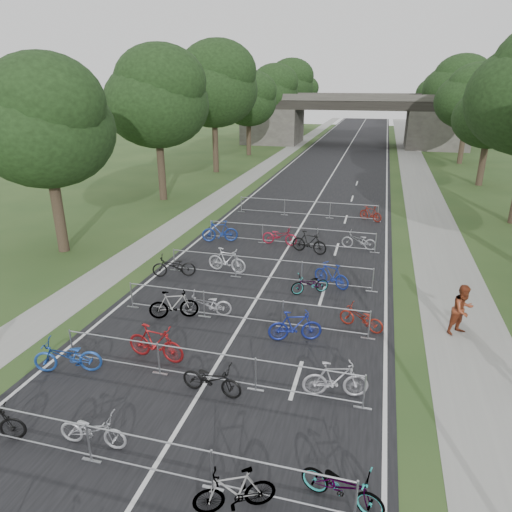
{
  "coord_description": "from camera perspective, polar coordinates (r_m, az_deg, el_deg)",
  "views": [
    {
      "loc": [
        4.44,
        -3.49,
        8.42
      ],
      "look_at": [
        -0.59,
        15.1,
        1.1
      ],
      "focal_mm": 32.0,
      "sensor_mm": 36.0,
      "label": 1
    }
  ],
  "objects": [
    {
      "name": "bike_13",
      "position": [
        17.61,
        -6.14,
        -6.08
      ],
      "size": [
        1.98,
        1.12,
        0.99
      ],
      "primitive_type": "imported",
      "rotation": [
        0.0,
        0.0,
        4.98
      ],
      "color": "#A5A5AD",
      "rests_on": "ground"
    },
    {
      "name": "bike_7",
      "position": [
        10.89,
        10.73,
        -26.39
      ],
      "size": [
        1.96,
        1.11,
        0.97
      ],
      "primitive_type": "imported",
      "rotation": [
        0.0,
        0.0,
        1.3
      ],
      "color": "#A0A2A8",
      "rests_on": "ground"
    },
    {
      "name": "sidewalk_right",
      "position": [
        54.26,
        19.06,
        10.78
      ],
      "size": [
        3.0,
        140.0,
        0.01
      ],
      "primitive_type": "cube",
      "color": "gray",
      "rests_on": "ground"
    },
    {
      "name": "bike_12",
      "position": [
        17.62,
        -10.24,
        -6.03
      ],
      "size": [
        1.93,
        1.21,
        1.12
      ],
      "primitive_type": "imported",
      "rotation": [
        0.0,
        0.0,
        1.97
      ],
      "color": "#A0A2A8",
      "rests_on": "ground"
    },
    {
      "name": "tree_right_4",
      "position": [
        67.97,
        23.79,
        18.73
      ],
      "size": [
        8.18,
        8.18,
        12.47
      ],
      "color": "#33261C",
      "rests_on": "ground"
    },
    {
      "name": "barrier_row_3",
      "position": [
        17.08,
        -1.69,
        -6.66
      ],
      "size": [
        9.7,
        0.08,
        1.1
      ],
      "color": "#A0A2A8",
      "rests_on": "ground"
    },
    {
      "name": "overpass_bridge",
      "position": [
        68.81,
        11.89,
        16.32
      ],
      "size": [
        31.0,
        8.0,
        7.05
      ],
      "color": "#423E3B",
      "rests_on": "ground"
    },
    {
      "name": "bike_20",
      "position": [
        25.75,
        -4.54,
        3.09
      ],
      "size": [
        2.1,
        1.17,
        1.22
      ],
      "primitive_type": "imported",
      "rotation": [
        0.0,
        0.0,
        5.02
      ],
      "color": "navy",
      "rests_on": "ground"
    },
    {
      "name": "tree_right_5",
      "position": [
        79.93,
        22.45,
        17.56
      ],
      "size": [
        6.16,
        6.16,
        9.39
      ],
      "color": "#33261C",
      "rests_on": "ground"
    },
    {
      "name": "tree_left_1",
      "position": [
        35.2,
        -12.25,
        18.55
      ],
      "size": [
        7.56,
        7.56,
        11.53
      ],
      "color": "#33261C",
      "rests_on": "ground"
    },
    {
      "name": "bike_6",
      "position": [
        10.61,
        -2.71,
        -27.26
      ],
      "size": [
        1.8,
        1.22,
        1.06
      ],
      "primitive_type": "imported",
      "rotation": [
        0.0,
        0.0,
        5.17
      ],
      "color": "#A0A2A8",
      "rests_on": "ground"
    },
    {
      "name": "lane_markings",
      "position": [
        54.33,
        10.48,
        11.56
      ],
      "size": [
        0.12,
        140.0,
        0.0
      ],
      "primitive_type": "cube",
      "color": "silver",
      "rests_on": "ground"
    },
    {
      "name": "bike_19",
      "position": [
        20.25,
        9.41,
        -2.37
      ],
      "size": [
        1.83,
        1.32,
        1.09
      ],
      "primitive_type": "imported",
      "rotation": [
        0.0,
        0.0,
        4.21
      ],
      "color": "navy",
      "rests_on": "ground"
    },
    {
      "name": "road",
      "position": [
        54.33,
        10.48,
        11.56
      ],
      "size": [
        11.0,
        140.0,
        0.01
      ],
      "primitive_type": "cube",
      "color": "black",
      "rests_on": "ground"
    },
    {
      "name": "bike_9",
      "position": [
        15.24,
        -12.44,
        -10.57
      ],
      "size": [
        2.08,
        0.79,
        1.22
      ],
      "primitive_type": "imported",
      "rotation": [
        0.0,
        0.0,
        1.46
      ],
      "color": "maroon",
      "rests_on": "ground"
    },
    {
      "name": "bike_23",
      "position": [
        25.14,
        12.73,
        1.88
      ],
      "size": [
        1.9,
        0.83,
        0.97
      ],
      "primitive_type": "imported",
      "rotation": [
        0.0,
        0.0,
        4.61
      ],
      "color": "#989A9F",
      "rests_on": "ground"
    },
    {
      "name": "bike_5",
      "position": [
        12.6,
        -19.73,
        -19.8
      ],
      "size": [
        1.8,
        0.73,
        0.93
      ],
      "primitive_type": "imported",
      "rotation": [
        0.0,
        0.0,
        1.63
      ],
      "color": "#AEB0B7",
      "rests_on": "ground"
    },
    {
      "name": "tree_left_3",
      "position": [
        57.66,
        -0.85,
        18.89
      ],
      "size": [
        6.72,
        6.72,
        10.25
      ],
      "color": "#33261C",
      "rests_on": "ground"
    },
    {
      "name": "barrier_row_1",
      "position": [
        11.49,
        -13.32,
        -23.16
      ],
      "size": [
        9.7,
        0.08,
        1.1
      ],
      "color": "#A0A2A8",
      "rests_on": "ground"
    },
    {
      "name": "bike_21",
      "position": [
        25.23,
        2.98,
        2.53
      ],
      "size": [
        1.97,
        0.71,
        1.03
      ],
      "primitive_type": "imported",
      "rotation": [
        0.0,
        0.0,
        1.56
      ],
      "color": "maroon",
      "rests_on": "ground"
    },
    {
      "name": "bike_18",
      "position": [
        19.5,
        6.76,
        -3.5
      ],
      "size": [
        1.74,
        1.35,
        0.88
      ],
      "primitive_type": "imported",
      "rotation": [
        0.0,
        0.0,
        5.24
      ],
      "color": "#A0A2A8",
      "rests_on": "ground"
    },
    {
      "name": "tree_right_3",
      "position": [
        56.11,
        25.25,
        17.42
      ],
      "size": [
        7.17,
        7.17,
        10.93
      ],
      "color": "#33261C",
      "rests_on": "ground"
    },
    {
      "name": "bike_27",
      "position": [
        30.61,
        14.14,
        5.17
      ],
      "size": [
        1.64,
        1.27,
        0.99
      ],
      "primitive_type": "imported",
      "rotation": [
        0.0,
        0.0,
        4.16
      ],
      "color": "maroon",
      "rests_on": "ground"
    },
    {
      "name": "bike_14",
      "position": [
        15.97,
        4.9,
        -8.74
      ],
      "size": [
        1.95,
        1.08,
        1.13
      ],
      "primitive_type": "imported",
      "rotation": [
        0.0,
        0.0,
        1.88
      ],
      "color": "navy",
      "rests_on": "ground"
    },
    {
      "name": "barrier_row_5",
      "position": [
        25.17,
        4.22,
        2.52
      ],
      "size": [
        9.7,
        0.08,
        1.1
      ],
      "color": "#A0A2A8",
      "rests_on": "ground"
    },
    {
      "name": "bike_17",
      "position": [
        21.56,
        -3.67,
        -0.54
      ],
      "size": [
        2.0,
        0.8,
        1.17
      ],
      "primitive_type": "imported",
      "rotation": [
        0.0,
        0.0,
        1.44
      ],
      "color": "#B3B5BB",
      "rests_on": "ground"
    },
    {
      "name": "tree_left_2",
      "position": [
        46.21,
        -5.23,
        20.36
      ],
      "size": [
        8.4,
        8.4,
        12.81
      ],
      "color": "#33261C",
      "rests_on": "ground"
    },
    {
      "name": "tree_right_2",
      "position": [
        44.34,
        27.45,
        15.4
      ],
      "size": [
        6.16,
        6.16,
        9.39
      ],
      "color": "#33261C",
      "rests_on": "ground"
    },
    {
      "name": "bike_16",
      "position": [
        21.33,
        -10.23,
        -1.27
      ],
      "size": [
        2.1,
        1.3,
        1.04
      ],
      "primitive_type": "imported",
      "rotation": [
        0.0,
        0.0,
        5.04
      ],
      "color": "black",
      "rests_on": "ground"
    },
    {
      "name": "tree_right_6",
      "position": [
        91.84,
        21.73,
        18.5
      ],
      "size": [
        7.17,
        7.17,
        10.93
      ],
      "color": "#33261C",
      "rests_on": "ground"
    },
    {
      "name": "barrier_row_2",
      "position": [
        14.0,
        -6.3,
        -13.56
      ],
      "size": [
        9.7,
        0.08,
        1.1
      ],
      "color": "#A0A2A8",
      "rests_on": "ground"
    },
    {
      "name": "pedestrian_b",
      "position": [
        17.74,
        24.4,
        -6.17
      ],
      "size": [
        1.15,
        1.12,
        1.86
      ],
      "primitive_type": "imported",
      "rotation": [
        0.0,
        0.0,
        0.68
      ],
      "color": "maroon",
      "rests_on": "ground"
    },
    {
      "name": "barrier_row_6",
      "position": [
        30.84,
        6.39,
        5.89
      ],
      "size": [
        9.7,
        0.08,
        1.1
      ],
      "color": "#A0A2A8",
      "rests_on": "ground"
    },
    {
      "name": "barrier_row_4",
      "position": [
        20.58,
        1.52,
        -1.69
      ],
      "size": [
        9.7,
        0.08,
        1.1
      ],
      "color": "#A0A2A8",
      "rests_on": "ground"
    },
    {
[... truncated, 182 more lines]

